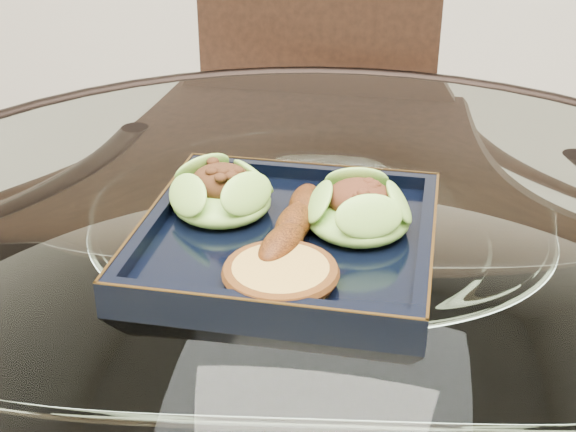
# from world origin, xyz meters

# --- Properties ---
(dining_table) EXTENTS (1.13, 1.13, 0.77)m
(dining_table) POSITION_xyz_m (-0.00, -0.00, 0.60)
(dining_table) COLOR white
(dining_table) RESTS_ON ground
(dining_chair) EXTENTS (0.42, 0.42, 0.95)m
(dining_chair) POSITION_xyz_m (-0.08, 0.49, 0.53)
(dining_chair) COLOR black
(dining_chair) RESTS_ON ground
(navy_plate) EXTENTS (0.28, 0.28, 0.02)m
(navy_plate) POSITION_xyz_m (-0.03, -0.01, 0.77)
(navy_plate) COLOR black
(navy_plate) RESTS_ON dining_table
(lettuce_wrap_left) EXTENTS (0.13, 0.13, 0.04)m
(lettuce_wrap_left) POSITION_xyz_m (-0.10, 0.02, 0.80)
(lettuce_wrap_left) COLOR #62A12E
(lettuce_wrap_left) RESTS_ON navy_plate
(lettuce_wrap_right) EXTENTS (0.12, 0.12, 0.04)m
(lettuce_wrap_right) POSITION_xyz_m (0.03, 0.01, 0.80)
(lettuce_wrap_right) COLOR #5A942A
(lettuce_wrap_right) RESTS_ON navy_plate
(roasted_plantain) EXTENTS (0.05, 0.15, 0.03)m
(roasted_plantain) POSITION_xyz_m (-0.02, -0.02, 0.80)
(roasted_plantain) COLOR #5F280A
(roasted_plantain) RESTS_ON navy_plate
(crumb_patty) EXTENTS (0.09, 0.09, 0.02)m
(crumb_patty) POSITION_xyz_m (-0.02, -0.10, 0.79)
(crumb_patty) COLOR gold
(crumb_patty) RESTS_ON navy_plate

